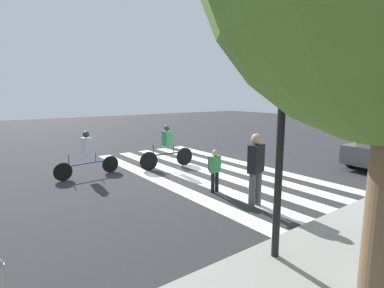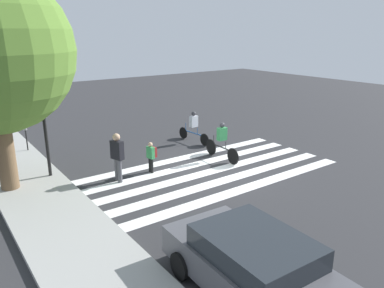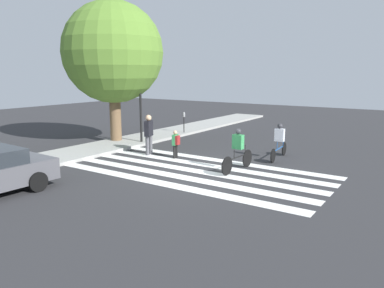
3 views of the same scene
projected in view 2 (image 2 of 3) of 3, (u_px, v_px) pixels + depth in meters
ground_plane at (212, 171)px, 14.91m from camera, size 60.00×60.00×0.00m
sidewalk_curb at (52, 213)px, 11.38m from camera, size 36.00×2.50×0.14m
crosswalk_stripes at (212, 171)px, 14.91m from camera, size 4.56×10.00×0.01m
traffic_light at (46, 100)px, 13.35m from camera, size 0.60×0.50×4.30m
parking_meter at (26, 131)px, 16.84m from camera, size 0.15×0.15×1.38m
pedestrian_adult_tall_backpack at (117, 155)px, 13.63m from camera, size 0.56×0.36×1.84m
pedestrian_adult_blue_shirt at (151, 155)px, 14.61m from camera, size 0.36×0.31×1.24m
cyclist_near_curb at (222, 140)px, 16.05m from camera, size 2.26×0.41×1.65m
cyclist_far_lane at (194, 125)px, 18.58m from camera, size 2.25×0.42×1.57m
car_parked_dark_suv at (254, 266)px, 7.71m from camera, size 4.42×2.24×1.42m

